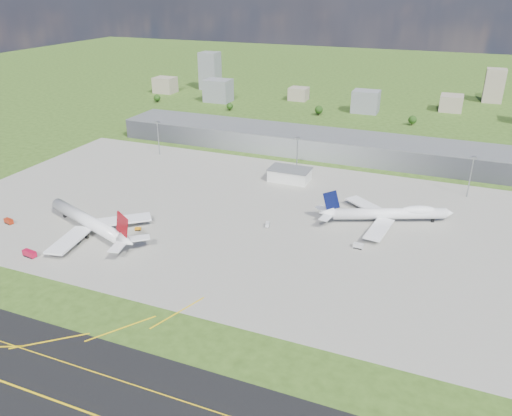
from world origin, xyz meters
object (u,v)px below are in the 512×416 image
at_px(airliner_red_twin, 91,223).
at_px(airliner_blue_quad, 389,214).
at_px(van_white_far, 358,246).
at_px(fire_truck, 30,254).
at_px(van_white_near, 267,225).
at_px(crash_tender, 9,221).
at_px(tug_yellow, 138,229).

distance_m(airliner_red_twin, airliner_blue_quad, 159.78).
height_order(airliner_blue_quad, van_white_far, airliner_blue_quad).
bearing_deg(van_white_far, fire_truck, -151.03).
bearing_deg(van_white_near, airliner_red_twin, 101.86).
distance_m(airliner_red_twin, fire_truck, 33.92).
bearing_deg(van_white_far, airliner_red_twin, -161.05).
height_order(crash_tender, van_white_near, crash_tender).
relative_size(airliner_blue_quad, fire_truck, 9.41).
bearing_deg(airliner_red_twin, fire_truck, 91.11).
xyz_separation_m(fire_truck, tug_yellow, (32.27, 43.11, -0.73)).
bearing_deg(van_white_near, tug_yellow, 101.24).
distance_m(tug_yellow, van_white_near, 69.16).
bearing_deg(airliner_red_twin, van_white_far, -144.54).
xyz_separation_m(airliner_blue_quad, fire_truck, (-154.18, -102.99, -3.77)).
xyz_separation_m(airliner_red_twin, tug_yellow, (21.12, 11.34, -4.87)).
xyz_separation_m(tug_yellow, van_white_far, (112.60, 24.46, 0.43)).
bearing_deg(airliner_blue_quad, van_white_near, -176.48).
bearing_deg(tug_yellow, crash_tender, 170.85).
relative_size(crash_tender, tug_yellow, 1.52).
height_order(airliner_blue_quad, crash_tender, airliner_blue_quad).
distance_m(airliner_red_twin, van_white_far, 138.50).
bearing_deg(airliner_blue_quad, crash_tender, 179.52).
bearing_deg(crash_tender, van_white_near, 31.98).
xyz_separation_m(fire_truck, van_white_far, (144.87, 67.57, -0.30)).
bearing_deg(fire_truck, airliner_blue_quad, 41.03).
height_order(airliner_blue_quad, fire_truck, airliner_blue_quad).
distance_m(airliner_red_twin, crash_tender, 49.90).
xyz_separation_m(fire_truck, crash_tender, (-37.86, 23.45, -0.16)).
relative_size(airliner_red_twin, tug_yellow, 19.85).
height_order(airliner_red_twin, tug_yellow, airliner_red_twin).
bearing_deg(fire_truck, van_white_far, 32.30).
xyz_separation_m(fire_truck, van_white_near, (94.52, 73.25, -0.45)).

